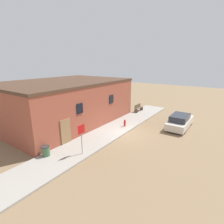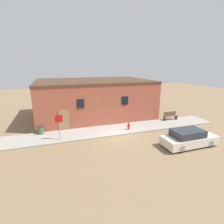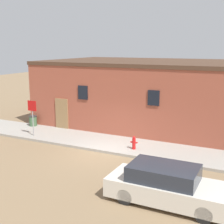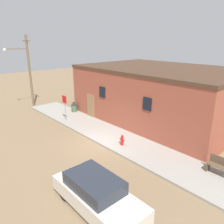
# 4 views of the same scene
# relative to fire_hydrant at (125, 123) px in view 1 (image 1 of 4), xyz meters

# --- Properties ---
(ground_plane) EXTENTS (80.00, 80.00, 0.00)m
(ground_plane) POSITION_rel_fire_hydrant_xyz_m (-1.41, -0.97, -0.51)
(ground_plane) COLOR #846B4C
(sidewalk) EXTENTS (22.72, 2.98, 0.15)m
(sidewalk) POSITION_rel_fire_hydrant_xyz_m (-1.41, 0.52, -0.44)
(sidewalk) COLOR #9E998E
(sidewalk) RESTS_ON ground
(brick_building) EXTENTS (13.87, 9.60, 4.65)m
(brick_building) POSITION_rel_fire_hydrant_xyz_m (-2.02, 6.74, 1.81)
(brick_building) COLOR #9E4C38
(brick_building) RESTS_ON ground
(fire_hydrant) EXTENTS (0.40, 0.19, 0.73)m
(fire_hydrant) POSITION_rel_fire_hydrant_xyz_m (0.00, 0.00, 0.00)
(fire_hydrant) COLOR red
(fire_hydrant) RESTS_ON sidewalk
(stop_sign) EXTENTS (0.64, 0.06, 2.24)m
(stop_sign) POSITION_rel_fire_hydrant_xyz_m (-6.70, -0.37, 1.19)
(stop_sign) COLOR gray
(stop_sign) RESTS_ON sidewalk
(bench) EXTENTS (1.71, 0.44, 0.95)m
(bench) POSITION_rel_fire_hydrant_xyz_m (6.06, 1.44, 0.11)
(bench) COLOR brown
(bench) RESTS_ON sidewalk
(trash_bin) EXTENTS (0.56, 0.56, 0.72)m
(trash_bin) POSITION_rel_fire_hydrant_xyz_m (-8.37, 1.58, -0.00)
(trash_bin) COLOR #426642
(trash_bin) RESTS_ON sidewalk
(parked_car) EXTENTS (4.55, 1.81, 1.42)m
(parked_car) POSITION_rel_fire_hydrant_xyz_m (3.27, -4.72, 0.16)
(parked_car) COLOR black
(parked_car) RESTS_ON ground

